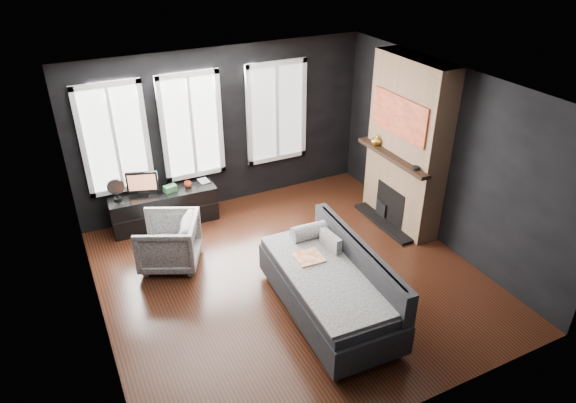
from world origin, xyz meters
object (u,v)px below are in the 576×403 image
armchair (168,240)px  mug (188,184)px  sofa (328,283)px  book (199,177)px  monitor (142,182)px  media_console (164,207)px  mantel_vase (376,140)px

armchair → mug: 1.32m
sofa → book: bearing=104.5°
sofa → monitor: size_ratio=4.49×
monitor → media_console: bearing=11.5°
armchair → monitor: bearing=-152.0°
armchair → mug: armchair is taller
monitor → mug: bearing=12.9°
book → sofa: bearing=-78.3°
monitor → book: size_ratio=2.31×
book → mug: bearing=-162.0°
armchair → media_console: size_ratio=0.49×
media_console → mug: (0.43, -0.03, 0.35)m
book → mantel_vase: (2.61, -1.23, 0.63)m
mantel_vase → mug: bearing=157.7°
armchair → monitor: (-0.06, 1.19, 0.39)m
mug → book: size_ratio=0.55×
sofa → monitor: bearing=119.3°
mug → armchair: bearing=-119.8°
monitor → book: bearing=18.4°
sofa → mug: sofa is taller
monitor → mug: monitor is taller
media_console → mug: size_ratio=14.27×
monitor → mantel_vase: mantel_vase is taller
mug → book: 0.23m
sofa → mantel_vase: 2.86m
mug → mantel_vase: 3.13m
mug → mantel_vase: size_ratio=0.66×
media_console → mug: 0.55m
monitor → mug: size_ratio=4.18×
monitor → armchair: bearing=-69.3°
armchair → mantel_vase: (3.47, -0.03, 0.90)m
mug → mantel_vase: bearing=-22.3°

